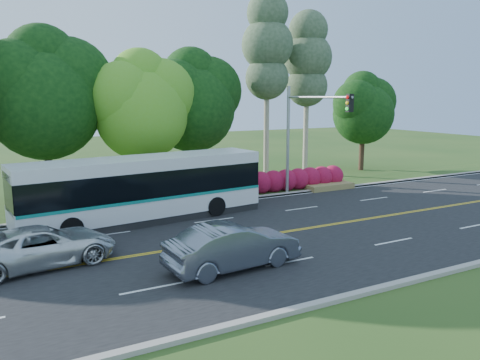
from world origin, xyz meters
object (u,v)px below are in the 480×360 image
sedan (233,246)px  suv (43,246)px  transit_bus (144,190)px  traffic_signal (306,124)px

sedan → suv: 7.21m
transit_bus → suv: (-5.27, -4.54, -0.88)m
traffic_signal → suv: size_ratio=1.30×
sedan → suv: bearing=54.9°
transit_bus → sedan: bearing=-90.0°
transit_bus → sedan: (0.95, -8.17, -0.79)m
traffic_signal → suv: (-15.47, -4.84, -3.90)m
sedan → suv: sedan is taller
transit_bus → suv: 7.01m
suv → traffic_signal: bearing=-80.7°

